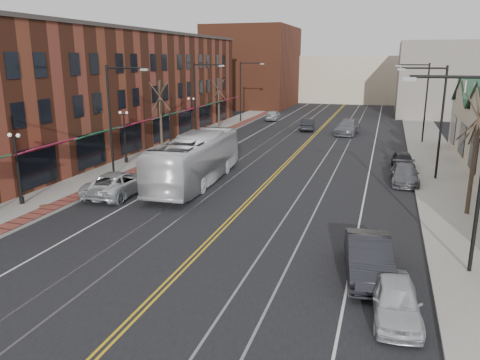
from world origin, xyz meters
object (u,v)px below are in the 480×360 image
Objects in this scene: parked_car_a at (396,300)px; parked_car_b at (369,258)px; parked_car_d at (403,161)px; transit_bus at (196,160)px; parked_car_c at (405,174)px; parked_suv at (119,183)px.

parked_car_a is 3.13m from parked_car_b.
parked_car_d is at bearing 77.59° from parked_car_b.
transit_bus reaches higher than parked_car_c.
parked_car_c is at bearing 76.14° from parked_car_b.
parked_car_c is 1.15× the size of parked_car_d.
parked_car_a reaches higher than parked_car_c.
parked_car_c is at bearing 83.37° from parked_car_a.
transit_bus is 19.67m from parked_car_a.
transit_bus is at bearing 128.50° from parked_car_a.
transit_bus is 16.85m from parked_car_b.
parked_car_d is (0.00, 4.67, 0.02)m from parked_car_c.
parked_suv reaches higher than parked_car_a.
parked_car_a is at bearing -96.47° from parked_car_d.
parked_car_b is at bearing 154.40° from parked_suv.
parked_car_d is at bearing -144.40° from parked_suv.
parked_suv is at bearing -155.85° from parked_car_c.
parked_car_d is (1.79, 20.52, -0.14)m from parked_car_b.
parked_car_d reaches higher than parked_car_c.
parked_car_a is 18.81m from parked_car_c.
parked_suv is (-3.65, -4.16, -0.93)m from transit_bus.
parked_car_a is at bearing -93.86° from parked_car_c.
parked_car_b reaches higher than parked_car_d.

